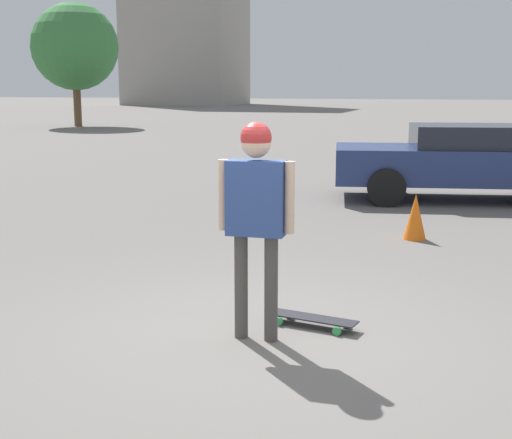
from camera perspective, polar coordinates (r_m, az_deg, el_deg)
name	(u,v)px	position (r m, az deg, el deg)	size (l,w,h in m)	color
ground_plane	(256,339)	(6.04, 0.00, -9.51)	(220.00, 220.00, 0.00)	slate
person	(256,201)	(5.74, 0.00, 1.51)	(0.25, 0.63, 1.80)	#4C4742
skateboard	(312,319)	(6.32, 4.52, -7.95)	(0.36, 0.83, 0.09)	#232328
car_parked_near	(465,160)	(13.67, 16.37, 4.59)	(2.66, 4.92, 1.38)	navy
tree_distant	(75,47)	(38.69, -14.29, 13.25)	(4.44, 4.44, 6.29)	brown
traffic_cone	(415,217)	(10.00, 12.62, 0.22)	(0.31, 0.31, 0.63)	orange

